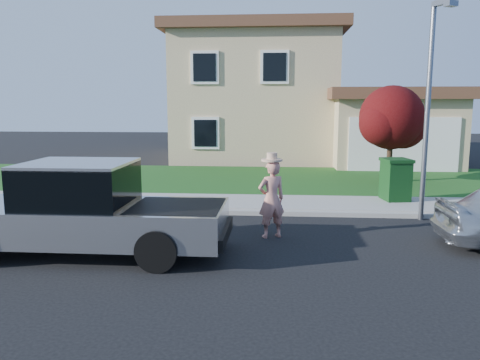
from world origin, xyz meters
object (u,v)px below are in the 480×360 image
object	(u,v)px
woman	(271,198)
ornamental_tree	(392,121)
trash_bin	(396,179)
street_lamp	(430,99)
pickup_truck	(85,212)

from	to	relation	value
woman	ornamental_tree	size ratio (longest dim) A/B	0.54
woman	trash_bin	size ratio (longest dim) A/B	1.55
ornamental_tree	trash_bin	world-z (taller)	ornamental_tree
street_lamp	woman	bearing A→B (deg)	-179.23
woman	pickup_truck	bearing A→B (deg)	-3.14
woman	street_lamp	bearing A→B (deg)	-179.13
woman	street_lamp	xyz separation A→B (m)	(3.84, 1.85, 2.16)
ornamental_tree	street_lamp	size ratio (longest dim) A/B	0.66
pickup_truck	woman	world-z (taller)	woman
woman	street_lamp	world-z (taller)	street_lamp
ornamental_tree	street_lamp	xyz separation A→B (m)	(-0.44, -5.46, 0.71)
pickup_truck	woman	size ratio (longest dim) A/B	2.94
woman	trash_bin	xyz separation A→B (m)	(3.59, 3.69, -0.13)
trash_bin	woman	bearing A→B (deg)	-143.28
pickup_truck	street_lamp	world-z (taller)	street_lamp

